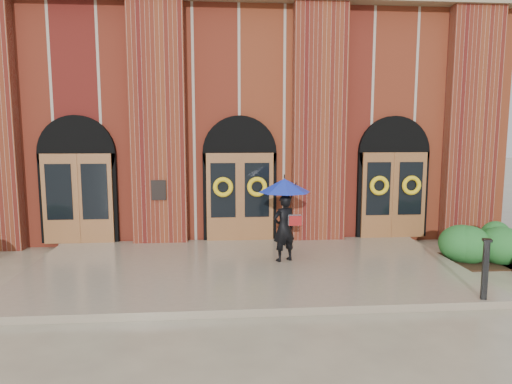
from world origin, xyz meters
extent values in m
plane|color=#9C8F71|center=(0.00, 0.00, 0.00)|extent=(90.00, 90.00, 0.00)
cube|color=gray|center=(0.00, 0.15, 0.07)|extent=(10.00, 5.30, 0.15)
cube|color=maroon|center=(0.00, 8.90, 3.50)|extent=(16.00, 12.00, 7.00)
cube|color=black|center=(-2.25, 2.47, 1.65)|extent=(0.40, 0.05, 0.55)
cube|color=maroon|center=(-2.25, 2.73, 3.50)|extent=(1.50, 0.45, 7.00)
cube|color=maroon|center=(2.25, 2.73, 3.50)|extent=(1.50, 0.45, 7.00)
cube|color=maroon|center=(6.75, 2.73, 3.50)|extent=(1.50, 0.45, 7.00)
cube|color=#955F31|center=(-4.50, 2.71, 1.40)|extent=(1.90, 0.10, 2.50)
cylinder|color=black|center=(-4.50, 2.85, 2.65)|extent=(2.10, 0.22, 2.10)
cube|color=#955F31|center=(0.00, 2.71, 1.40)|extent=(1.90, 0.10, 2.50)
cylinder|color=black|center=(0.00, 2.85, 2.65)|extent=(2.10, 0.22, 2.10)
cube|color=#955F31|center=(4.50, 2.71, 1.40)|extent=(1.90, 0.10, 2.50)
cylinder|color=black|center=(4.50, 2.85, 2.65)|extent=(2.10, 0.22, 2.10)
torus|color=yellow|center=(-0.48, 2.59, 1.70)|extent=(0.57, 0.13, 0.57)
torus|color=yellow|center=(0.48, 2.59, 1.70)|extent=(0.57, 0.13, 0.57)
torus|color=yellow|center=(4.02, 2.59, 1.70)|extent=(0.57, 0.13, 0.57)
torus|color=yellow|center=(4.98, 2.59, 1.70)|extent=(0.57, 0.13, 0.57)
imported|color=black|center=(0.95, 0.48, 0.96)|extent=(0.69, 0.59, 1.61)
cone|color=#162BAB|center=(0.95, 0.48, 1.98)|extent=(1.64, 1.64, 0.32)
cylinder|color=black|center=(1.00, 0.43, 1.55)|extent=(0.02, 0.02, 0.54)
cube|color=#A5A7AA|center=(1.19, 0.35, 1.17)|extent=(0.34, 0.26, 0.24)
cube|color=maroon|center=(1.19, 0.26, 1.17)|extent=(0.28, 0.14, 0.24)
cube|color=black|center=(4.30, -2.35, 0.70)|extent=(0.13, 0.13, 1.10)
cube|color=black|center=(4.30, -2.35, 1.27)|extent=(0.20, 0.20, 0.04)
ellipsoid|color=#205B23|center=(6.48, 0.50, 0.44)|extent=(3.42, 1.37, 0.88)
camera|label=1|loc=(-0.58, -10.14, 3.24)|focal=32.00mm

